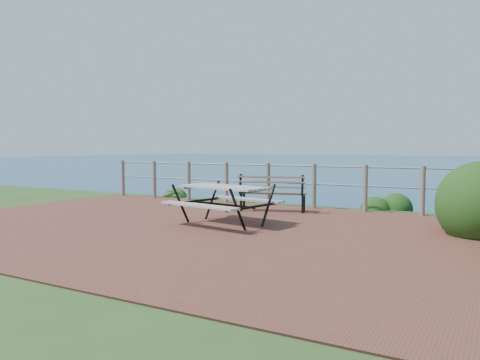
# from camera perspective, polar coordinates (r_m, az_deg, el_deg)

# --- Properties ---
(ground) EXTENTS (10.00, 7.00, 0.12)m
(ground) POSITION_cam_1_polar(r_m,az_deg,el_deg) (8.29, -6.85, -5.68)
(ground) COLOR brown
(ground) RESTS_ON ground
(safety_railing) EXTENTS (9.40, 0.10, 1.00)m
(safety_railing) POSITION_cam_1_polar(r_m,az_deg,el_deg) (11.08, 3.44, -0.23)
(safety_railing) COLOR #6B5B4C
(safety_railing) RESTS_ON ground
(picnic_table) EXTENTS (1.72, 1.39, 0.68)m
(picnic_table) POSITION_cam_1_polar(r_m,az_deg,el_deg) (8.32, -1.98, -2.55)
(picnic_table) COLOR #A39B92
(picnic_table) RESTS_ON ground
(park_bench) EXTENTS (1.47, 0.72, 0.81)m
(park_bench) POSITION_cam_1_polar(r_m,az_deg,el_deg) (10.02, 4.00, -0.91)
(park_bench) COLOR brown
(park_bench) RESTS_ON ground
(shrub_lip_west) EXTENTS (0.73, 0.73, 0.46)m
(shrub_lip_west) POSITION_cam_1_polar(r_m,az_deg,el_deg) (13.24, -7.20, -2.05)
(shrub_lip_west) COLOR #264D1C
(shrub_lip_west) RESTS_ON ground
(shrub_lip_east) EXTENTS (0.78, 0.78, 0.52)m
(shrub_lip_east) POSITION_cam_1_polar(r_m,az_deg,el_deg) (11.12, 17.22, -3.36)
(shrub_lip_east) COLOR #163C12
(shrub_lip_east) RESTS_ON ground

